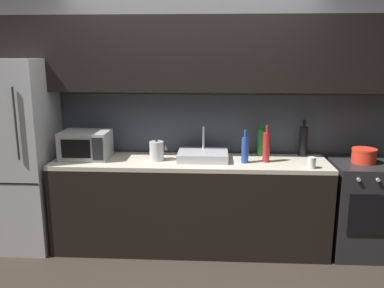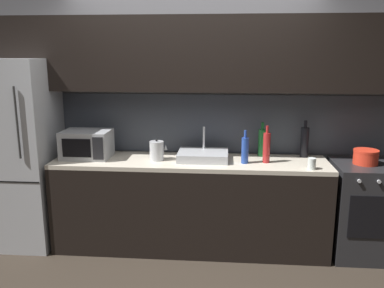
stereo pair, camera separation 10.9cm
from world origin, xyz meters
The scene contains 13 objects.
back_wall centered at (0.00, 1.20, 1.55)m, with size 4.38×0.44×2.50m.
counter_run centered at (0.00, 0.90, 0.45)m, with size 2.64×0.60×0.90m.
refrigerator centered at (-1.70, 0.90, 0.93)m, with size 0.68×0.69×1.86m.
oven_range centered at (1.66, 0.90, 0.45)m, with size 0.60×0.62×0.90m.
microwave centered at (-1.02, 0.92, 1.04)m, with size 0.46×0.35×0.27m.
sink_basin centered at (0.12, 0.93, 0.94)m, with size 0.48×0.38×0.30m.
kettle centered at (-0.32, 0.88, 0.99)m, with size 0.17×0.14×0.21m.
wine_bottle_green centered at (0.70, 1.12, 1.04)m, with size 0.08×0.08×0.34m.
wine_bottle_dark centered at (1.12, 1.12, 1.05)m, with size 0.08×0.08×0.37m.
wine_bottle_red centered at (0.72, 0.88, 1.05)m, with size 0.07×0.07×0.35m.
wine_bottle_blue centered at (0.52, 0.84, 1.03)m, with size 0.07×0.07×0.31m.
mug_clear centered at (1.10, 0.68, 0.95)m, with size 0.07×0.07×0.10m, color silver.
cooking_pot centered at (1.64, 0.90, 0.97)m, with size 0.23×0.23×0.14m.
Camera 2 is at (0.33, -2.84, 1.92)m, focal length 37.77 mm.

